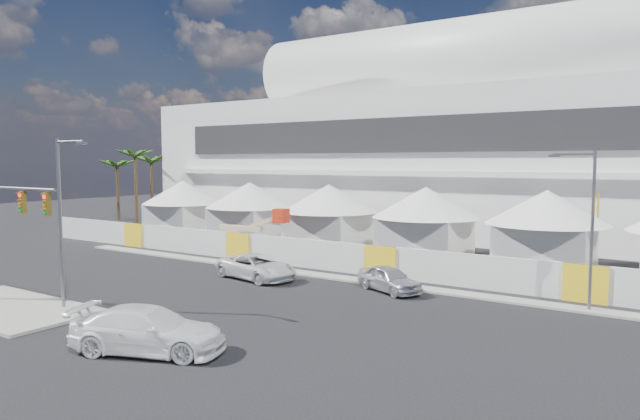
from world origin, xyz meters
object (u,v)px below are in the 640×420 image
Objects in this scene: pickup_near at (148,330)px; streetlight_median at (63,211)px; streetlight_curb at (589,219)px; pickup_curb at (256,267)px; boom_lift at (235,242)px; sedan_silver at (389,279)px.

streetlight_median reaches higher than pickup_near.
pickup_near is 0.76× the size of streetlight_curb.
boom_lift is at bearing 59.30° from pickup_curb.
streetlight_median reaches higher than streetlight_curb.
boom_lift is at bearing 172.22° from streetlight_curb.
sedan_silver is 10.82m from streetlight_curb.
streetlight_median is 18.51m from boom_lift.
streetlight_curb is 1.05× the size of boom_lift.
streetlight_median is 1.06× the size of streetlight_curb.
sedan_silver is at bearing -34.80° from pickup_near.
pickup_curb is 19.15m from streetlight_curb.
streetlight_curb is (10.00, 1.46, 3.87)m from sedan_silver.
streetlight_curb is at bearing 32.86° from streetlight_median.
pickup_near is 20.96m from streetlight_curb.
streetlight_median is at bearing -78.96° from boom_lift.
pickup_near is at bearing -147.56° from pickup_curb.
streetlight_curb is (13.14, 15.90, 3.72)m from pickup_near.
streetlight_curb reaches higher than pickup_curb.
sedan_silver is 0.57× the size of boom_lift.
pickup_curb is at bearing 74.50° from streetlight_median.
streetlight_median reaches higher than boom_lift.
pickup_near is (5.40, -12.99, 0.09)m from pickup_curb.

